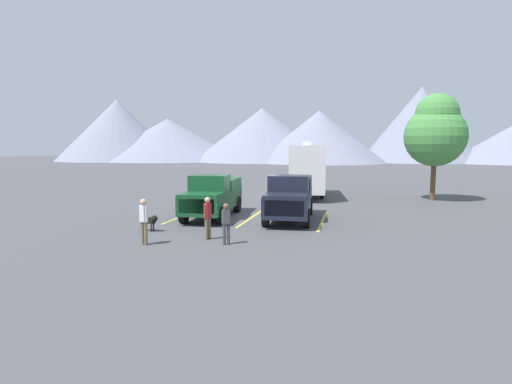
{
  "coord_description": "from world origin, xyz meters",
  "views": [
    {
      "loc": [
        5.07,
        -19.72,
        3.58
      ],
      "look_at": [
        0.0,
        0.96,
        1.2
      ],
      "focal_mm": 28.53,
      "sensor_mm": 36.0,
      "label": 1
    }
  ],
  "objects_px": {
    "camper_trailer_a": "(307,168)",
    "person_a": "(226,221)",
    "dog": "(150,220)",
    "pickup_truck_b": "(290,196)",
    "person_c": "(208,215)",
    "person_b": "(144,219)",
    "pickup_truck_a": "(213,195)"
  },
  "relations": [
    {
      "from": "camper_trailer_a",
      "to": "dog",
      "type": "height_order",
      "value": "camper_trailer_a"
    },
    {
      "from": "camper_trailer_a",
      "to": "person_a",
      "type": "xyz_separation_m",
      "value": [
        -1.18,
        -14.92,
        -1.2
      ]
    },
    {
      "from": "pickup_truck_b",
      "to": "person_c",
      "type": "relative_size",
      "value": 3.32
    },
    {
      "from": "person_b",
      "to": "camper_trailer_a",
      "type": "bearing_deg",
      "value": 75.41
    },
    {
      "from": "person_c",
      "to": "pickup_truck_b",
      "type": "bearing_deg",
      "value": 64.49
    },
    {
      "from": "person_c",
      "to": "person_b",
      "type": "bearing_deg",
      "value": -144.22
    },
    {
      "from": "person_c",
      "to": "pickup_truck_a",
      "type": "bearing_deg",
      "value": 107.41
    },
    {
      "from": "person_a",
      "to": "dog",
      "type": "xyz_separation_m",
      "value": [
        -3.85,
        1.48,
        -0.4
      ]
    },
    {
      "from": "camper_trailer_a",
      "to": "person_c",
      "type": "height_order",
      "value": "camper_trailer_a"
    },
    {
      "from": "person_b",
      "to": "dog",
      "type": "distance_m",
      "value": 2.48
    },
    {
      "from": "person_c",
      "to": "dog",
      "type": "height_order",
      "value": "person_c"
    },
    {
      "from": "pickup_truck_b",
      "to": "dog",
      "type": "distance_m",
      "value": 6.79
    },
    {
      "from": "person_a",
      "to": "pickup_truck_a",
      "type": "bearing_deg",
      "value": 114.26
    },
    {
      "from": "dog",
      "to": "camper_trailer_a",
      "type": "bearing_deg",
      "value": 69.49
    },
    {
      "from": "person_a",
      "to": "dog",
      "type": "bearing_deg",
      "value": 158.98
    },
    {
      "from": "camper_trailer_a",
      "to": "dog",
      "type": "relative_size",
      "value": 9.44
    },
    {
      "from": "pickup_truck_b",
      "to": "camper_trailer_a",
      "type": "bearing_deg",
      "value": 91.66
    },
    {
      "from": "person_c",
      "to": "camper_trailer_a",
      "type": "bearing_deg",
      "value": 81.49
    },
    {
      "from": "pickup_truck_b",
      "to": "dog",
      "type": "bearing_deg",
      "value": -141.57
    },
    {
      "from": "person_b",
      "to": "person_a",
      "type": "bearing_deg",
      "value": 14.62
    },
    {
      "from": "person_a",
      "to": "person_c",
      "type": "relative_size",
      "value": 0.92
    },
    {
      "from": "camper_trailer_a",
      "to": "person_c",
      "type": "bearing_deg",
      "value": -98.51
    },
    {
      "from": "person_a",
      "to": "pickup_truck_b",
      "type": "bearing_deg",
      "value": 75.72
    },
    {
      "from": "pickup_truck_a",
      "to": "person_b",
      "type": "xyz_separation_m",
      "value": [
        -0.42,
        -6.26,
        -0.14
      ]
    },
    {
      "from": "camper_trailer_a",
      "to": "dog",
      "type": "bearing_deg",
      "value": -110.51
    },
    {
      "from": "pickup_truck_a",
      "to": "dog",
      "type": "distance_m",
      "value": 4.3
    },
    {
      "from": "pickup_truck_a",
      "to": "person_b",
      "type": "distance_m",
      "value": 6.28
    },
    {
      "from": "camper_trailer_a",
      "to": "person_c",
      "type": "xyz_separation_m",
      "value": [
        -2.14,
        -14.27,
        -1.13
      ]
    },
    {
      "from": "pickup_truck_a",
      "to": "dog",
      "type": "relative_size",
      "value": 6.3
    },
    {
      "from": "pickup_truck_a",
      "to": "person_a",
      "type": "relative_size",
      "value": 3.58
    },
    {
      "from": "pickup_truck_b",
      "to": "person_c",
      "type": "bearing_deg",
      "value": -115.51
    },
    {
      "from": "person_a",
      "to": "person_b",
      "type": "relative_size",
      "value": 0.9
    }
  ]
}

